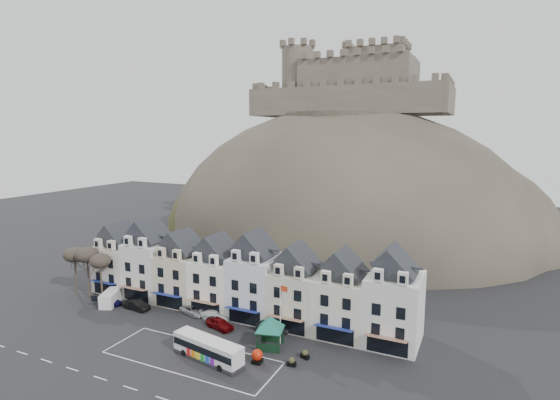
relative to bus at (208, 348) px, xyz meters
The scene contains 21 objects.
ground 4.81m from the bus, 159.96° to the right, with size 300.00×300.00×0.00m, color black.
coach_bay_markings 2.77m from the bus, behind, with size 22.00×7.50×0.01m, color silver.
townhouse_terrace 15.45m from the bus, 106.00° to the left, with size 54.40×9.35×11.80m.
castle_hill 67.48m from the bus, 92.57° to the left, with size 100.00×76.00×68.00m.
castle 83.90m from the bus, 92.90° to the left, with size 50.20×22.20×22.00m.
tree_left_far 34.87m from the bus, 164.96° to the left, with size 3.61×3.61×8.24m.
tree_left_mid 32.08m from the bus, 163.55° to the left, with size 3.78×3.78×8.64m.
tree_left_near 29.14m from the bus, 161.85° to the left, with size 3.43×3.43×7.84m.
bus is the anchor object (origin of this frame).
bus_shelter 8.36m from the bus, 48.28° to the left, with size 6.53×6.53×4.27m.
red_buoy 6.10m from the bus, 19.33° to the left, with size 1.39×1.39×1.71m.
flagpole 10.34m from the bus, 50.43° to the left, with size 1.18×0.29×8.29m.
white_van 25.56m from the bus, 161.90° to the left, with size 3.87×5.21×2.18m.
planter_west 10.30m from the bus, 17.67° to the left, with size 1.13×0.76×1.08m.
planter_east 11.89m from the bus, 27.32° to the left, with size 1.24×0.90×1.11m.
car_navy 25.56m from the bus, 161.89° to the left, with size 1.64×4.08×1.39m, color #0D0D41.
car_black 20.75m from the bus, 156.90° to the left, with size 1.63×4.67×1.54m, color black.
car_silver 14.44m from the bus, 133.57° to the left, with size 2.14×4.56×1.29m, color #ACADB4.
car_white 12.00m from the bus, 119.29° to the left, with size 1.92×4.73×1.37m, color white.
car_maroon 8.70m from the bus, 113.64° to the left, with size 1.82×4.53×1.54m, color #560407.
car_charcoal 11.10m from the bus, 70.48° to the left, with size 1.66×4.75×1.57m, color black.
Camera 1 is at (33.41, -39.65, 27.51)m, focal length 28.00 mm.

